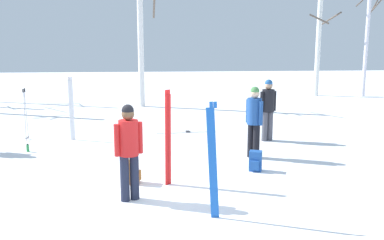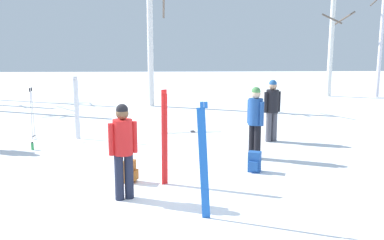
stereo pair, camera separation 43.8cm
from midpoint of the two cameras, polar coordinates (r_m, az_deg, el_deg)
ground_plane at (r=7.86m, az=-5.42°, el=-10.34°), size 60.00×60.00×0.00m
person_0 at (r=10.26m, az=7.00°, el=0.33°), size 0.34×0.45×1.72m
person_1 at (r=7.60m, az=-9.99°, el=-3.43°), size 0.48×0.34×1.72m
person_3 at (r=12.08m, az=8.98°, el=1.84°), size 0.49×0.34×1.72m
ski_pair_planted_0 at (r=6.76m, az=0.88°, el=-5.49°), size 0.23×0.03×1.87m
ski_pair_planted_1 at (r=12.55m, az=-16.59°, el=1.41°), size 0.13×0.03×1.78m
ski_pair_planted_2 at (r=8.33m, az=-4.69°, el=-2.42°), size 0.13×0.10×1.87m
ski_pair_lying_1 at (r=13.14m, az=-1.70°, el=-1.62°), size 1.86×0.37×0.05m
ski_poles_0 at (r=12.94m, az=-22.04°, el=0.87°), size 0.07×0.25×1.46m
backpack_0 at (r=9.40m, az=7.05°, el=-5.43°), size 0.31×0.33×0.44m
backpack_1 at (r=8.68m, az=-9.30°, el=-6.87°), size 0.33×0.30×0.44m
water_bottle_0 at (r=11.75m, az=-21.86°, el=-3.46°), size 0.07×0.07×0.21m
birch_tree_3 at (r=18.13m, az=-7.43°, el=11.73°), size 0.77×1.25×6.29m
birch_tree_4 at (r=22.37m, az=15.88°, el=11.10°), size 1.60×1.57×6.17m
birch_tree_5 at (r=22.83m, az=21.62°, el=10.51°), size 0.99×0.93×5.84m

